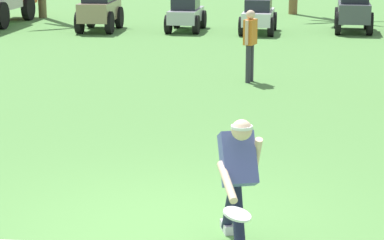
# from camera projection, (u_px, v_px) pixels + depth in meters

# --- Properties ---
(ground_plane) EXTENTS (80.00, 80.00, 0.00)m
(ground_plane) POSITION_uv_depth(u_px,v_px,m) (165.00, 229.00, 8.25)
(ground_plane) COLOR #548C43
(frisbee_thrower) EXTENTS (0.47, 1.15, 1.40)m
(frisbee_thrower) POSITION_uv_depth(u_px,v_px,m) (237.00, 174.00, 7.59)
(frisbee_thrower) COLOR #191E38
(frisbee_thrower) RESTS_ON ground_plane
(frisbee_in_flight) EXTENTS (0.35, 0.35, 0.09)m
(frisbee_in_flight) POSITION_uv_depth(u_px,v_px,m) (237.00, 214.00, 6.85)
(frisbee_in_flight) COLOR white
(teammate_deep) EXTENTS (0.31, 0.48, 1.56)m
(teammate_deep) POSITION_uv_depth(u_px,v_px,m) (250.00, 39.00, 16.04)
(teammate_deep) COLOR #33333D
(teammate_deep) RESTS_ON ground_plane
(parked_car_slot_a) EXTENTS (1.27, 2.40, 1.40)m
(parked_car_slot_a) POSITION_uv_depth(u_px,v_px,m) (100.00, 8.00, 24.47)
(parked_car_slot_a) COLOR #998466
(parked_car_slot_a) RESTS_ON ground_plane
(parked_car_slot_b) EXTENTS (1.29, 2.28, 1.10)m
(parked_car_slot_b) POSITION_uv_depth(u_px,v_px,m) (186.00, 14.00, 24.47)
(parked_car_slot_b) COLOR #B7BABF
(parked_car_slot_b) RESTS_ON ground_plane
(parked_car_slot_c) EXTENTS (1.31, 2.29, 1.10)m
(parked_car_slot_c) POSITION_uv_depth(u_px,v_px,m) (258.00, 15.00, 23.93)
(parked_car_slot_c) COLOR silver
(parked_car_slot_c) RESTS_ON ground_plane
(parked_car_slot_d) EXTENTS (1.42, 2.45, 1.40)m
(parked_car_slot_d) POSITION_uv_depth(u_px,v_px,m) (354.00, 9.00, 24.20)
(parked_car_slot_d) COLOR #474C51
(parked_car_slot_d) RESTS_ON ground_plane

